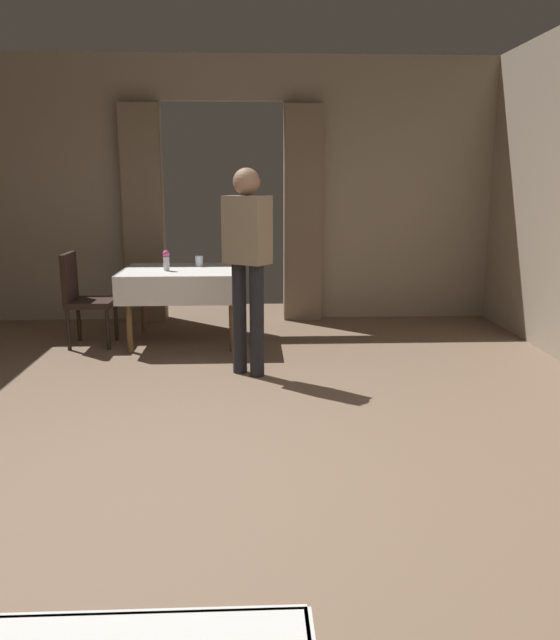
{
  "coord_description": "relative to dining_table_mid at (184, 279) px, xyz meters",
  "views": [
    {
      "loc": [
        0.33,
        -3.31,
        1.61
      ],
      "look_at": [
        0.5,
        0.69,
        0.73
      ],
      "focal_mm": 35.42,
      "sensor_mm": 36.0,
      "label": 1
    }
  ],
  "objects": [
    {
      "name": "wall_back",
      "position": [
        0.37,
        1.15,
        0.86
      ],
      "size": [
        6.4,
        0.27,
        3.0
      ],
      "color": "gray",
      "rests_on": "ground"
    },
    {
      "name": "person_waiter_by_doorway",
      "position": [
        0.65,
        -1.16,
        0.37
      ],
      "size": [
        0.42,
        0.39,
        1.72
      ],
      "color": "black",
      "rests_on": "ground"
    },
    {
      "name": "ground",
      "position": [
        0.37,
        -3.03,
        -0.65
      ],
      "size": [
        10.08,
        10.08,
        0.0
      ],
      "primitive_type": "plane",
      "color": "#7A604C"
    },
    {
      "name": "flower_vase_mid",
      "position": [
        -0.15,
        -0.12,
        0.21
      ],
      "size": [
        0.07,
        0.07,
        0.2
      ],
      "color": "silver",
      "rests_on": "dining_table_mid"
    },
    {
      "name": "chair_mid_left",
      "position": [
        -0.99,
        -0.11,
        -0.14
      ],
      "size": [
        0.44,
        0.44,
        0.93
      ],
      "color": "black",
      "rests_on": "ground"
    },
    {
      "name": "dining_table_mid",
      "position": [
        0.0,
        0.0,
        0.0
      ],
      "size": [
        1.22,
        1.03,
        0.75
      ],
      "color": "brown",
      "rests_on": "ground"
    },
    {
      "name": "glass_mid_b",
      "position": [
        0.14,
        0.21,
        0.15
      ],
      "size": [
        0.08,
        0.08,
        0.11
      ],
      "primitive_type": "cylinder",
      "color": "silver",
      "rests_on": "dining_table_mid"
    }
  ]
}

